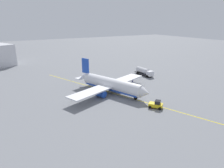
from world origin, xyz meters
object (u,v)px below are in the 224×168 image
object	(u,v)px
pushback_tug	(156,104)
safety_cone_nose	(151,107)
fuel_tanker	(144,71)
airplane	(111,85)
refueling_worker	(133,80)

from	to	relation	value
pushback_tug	safety_cone_nose	size ratio (longest dim) A/B	5.89
fuel_tanker	safety_cone_nose	world-z (taller)	fuel_tanker
fuel_tanker	pushback_tug	bearing A→B (deg)	-33.70
fuel_tanker	pushback_tug	distance (m)	33.28
safety_cone_nose	fuel_tanker	bearing A→B (deg)	144.02
airplane	refueling_worker	size ratio (longest dim) A/B	18.54
airplane	safety_cone_nose	distance (m)	16.32
fuel_tanker	refueling_worker	bearing A→B (deg)	-62.25
fuel_tanker	pushback_tug	world-z (taller)	fuel_tanker
safety_cone_nose	pushback_tug	bearing A→B (deg)	56.87
pushback_tug	safety_cone_nose	bearing A→B (deg)	-123.13
airplane	safety_cone_nose	size ratio (longest dim) A/B	45.56
pushback_tug	refueling_worker	size ratio (longest dim) A/B	2.40
pushback_tug	refueling_worker	xyz separation A→B (m)	(-22.61, 8.82, -0.19)
pushback_tug	refueling_worker	distance (m)	24.28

